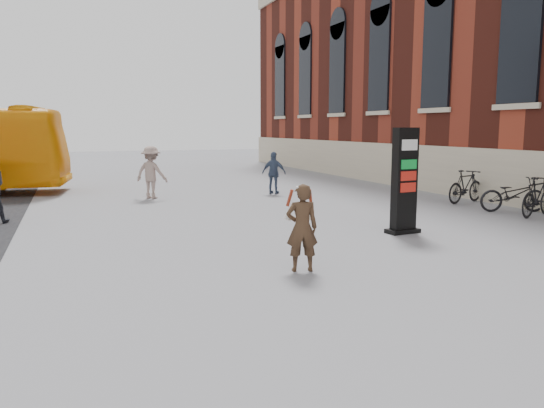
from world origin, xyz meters
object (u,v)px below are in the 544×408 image
object	(u,v)px
info_pylon	(404,181)
bike_5	(538,196)
pedestrian_c	(274,173)
bike_6	(513,195)
woman	(302,227)
pedestrian_b	(151,172)
bike_7	(466,186)

from	to	relation	value
info_pylon	bike_5	distance (m)	5.02
pedestrian_c	bike_6	world-z (taller)	pedestrian_c
info_pylon	bike_5	xyz separation A→B (m)	(4.93, 0.66, -0.68)
info_pylon	bike_5	size ratio (longest dim) A/B	1.32
pedestrian_c	bike_6	distance (m)	8.34
woman	pedestrian_b	bearing A→B (deg)	-69.59
woman	bike_7	world-z (taller)	woman
info_pylon	pedestrian_b	size ratio (longest dim) A/B	1.35
info_pylon	pedestrian_b	world-z (taller)	info_pylon
woman	bike_5	world-z (taller)	woman
bike_7	bike_5	bearing A→B (deg)	164.17
pedestrian_b	pedestrian_c	world-z (taller)	pedestrian_b
woman	bike_7	distance (m)	10.36
woman	bike_5	bearing A→B (deg)	-146.64
pedestrian_b	pedestrian_c	size ratio (longest dim) A/B	1.16
woman	pedestrian_b	world-z (taller)	pedestrian_b
woman	bike_7	xyz separation A→B (m)	(8.57, 5.81, -0.23)
bike_6	bike_7	bearing A→B (deg)	20.02
bike_5	bike_7	bearing A→B (deg)	-19.60
woman	pedestrian_c	world-z (taller)	pedestrian_c
pedestrian_c	bike_7	bearing A→B (deg)	177.85
pedestrian_c	bike_5	distance (m)	9.06
bike_5	info_pylon	bearing A→B (deg)	78.04
woman	pedestrian_b	xyz separation A→B (m)	(-1.06, 10.65, 0.14)
woman	bike_6	bearing A→B (deg)	-141.48
info_pylon	bike_6	bearing A→B (deg)	11.30
bike_5	bike_6	bearing A→B (deg)	-19.60
info_pylon	bike_6	size ratio (longest dim) A/B	1.27
pedestrian_b	bike_6	distance (m)	11.84
bike_5	pedestrian_c	bearing A→B (deg)	14.65
info_pylon	bike_7	xyz separation A→B (m)	(4.93, 3.59, -0.69)
bike_5	bike_7	size ratio (longest dim) A/B	1.02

